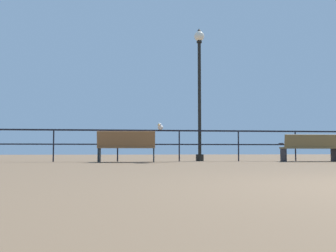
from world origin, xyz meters
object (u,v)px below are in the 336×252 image
at_px(seagull_on_rail, 160,127).
at_px(lamppost_center, 199,81).
at_px(bench_near_left, 126,145).
at_px(bench_near_right, 310,146).

bearing_deg(seagull_on_rail, lamppost_center, 11.27).
bearing_deg(lamppost_center, bench_near_left, -157.66).
relative_size(bench_near_right, lamppost_center, 0.40).
bearing_deg(seagull_on_rail, bench_near_left, -146.06).
bearing_deg(bench_near_right, seagull_on_rail, 171.22).
distance_m(bench_near_left, bench_near_right, 5.77).
bearing_deg(bench_near_right, lamppost_center, 163.48).
distance_m(bench_near_right, lamppost_center, 4.11).
height_order(bench_near_left, seagull_on_rail, seagull_on_rail).
bearing_deg(seagull_on_rail, bench_near_right, -8.78).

